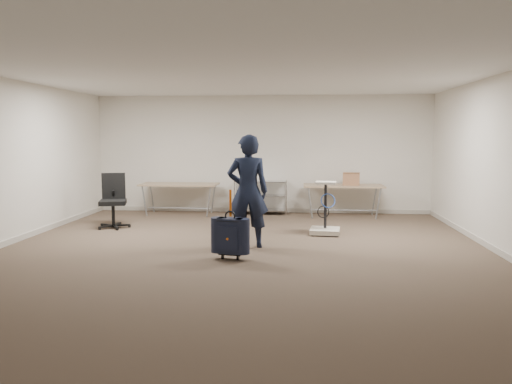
{
  "coord_description": "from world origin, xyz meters",
  "views": [
    {
      "loc": [
        0.89,
        -7.46,
        1.83
      ],
      "look_at": [
        0.22,
        0.3,
        0.96
      ],
      "focal_mm": 35.0,
      "sensor_mm": 36.0,
      "label": 1
    }
  ],
  "objects": [
    {
      "name": "ground",
      "position": [
        0.0,
        0.0,
        0.0
      ],
      "size": [
        9.0,
        9.0,
        0.0
      ],
      "primitive_type": "plane",
      "color": "#4C3C2E",
      "rests_on": "ground"
    },
    {
      "name": "room_shell",
      "position": [
        0.0,
        1.38,
        0.05
      ],
      "size": [
        8.0,
        9.0,
        9.0
      ],
      "color": "silver",
      "rests_on": "ground"
    },
    {
      "name": "folding_table_left",
      "position": [
        -1.9,
        3.95,
        0.68
      ],
      "size": [
        1.8,
        0.75,
        0.73
      ],
      "color": "#927659",
      "rests_on": "ground"
    },
    {
      "name": "folding_table_right",
      "position": [
        1.9,
        3.95,
        0.68
      ],
      "size": [
        1.8,
        0.75,
        0.73
      ],
      "color": "#927659",
      "rests_on": "ground"
    },
    {
      "name": "wire_shelf",
      "position": [
        0.0,
        4.2,
        0.44
      ],
      "size": [
        1.22,
        0.47,
        0.8
      ],
      "color": "#B7BABE",
      "rests_on": "ground"
    },
    {
      "name": "person",
      "position": [
        0.06,
        0.64,
        0.93
      ],
      "size": [
        0.74,
        0.55,
        1.86
      ],
      "primitive_type": "imported",
      "rotation": [
        0.0,
        0.0,
        3.3
      ],
      "color": "black",
      "rests_on": "ground"
    },
    {
      "name": "suitcase",
      "position": [
        -0.12,
        -0.23,
        0.36
      ],
      "size": [
        0.42,
        0.29,
        1.05
      ],
      "color": "black",
      "rests_on": "ground"
    },
    {
      "name": "office_chair",
      "position": [
        -2.83,
        2.18,
        0.33
      ],
      "size": [
        0.66,
        0.66,
        1.09
      ],
      "color": "black",
      "rests_on": "ground"
    },
    {
      "name": "equipment_cart",
      "position": [
        1.39,
        1.84,
        0.26
      ],
      "size": [
        0.6,
        0.6,
        0.99
      ],
      "color": "silver",
      "rests_on": "ground"
    },
    {
      "name": "cardboard_box",
      "position": [
        2.08,
        3.97,
        0.87
      ],
      "size": [
        0.41,
        0.32,
        0.28
      ],
      "primitive_type": "cube",
      "rotation": [
        0.0,
        0.0,
        -0.13
      ],
      "color": "olive",
      "rests_on": "folding_table_right"
    }
  ]
}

